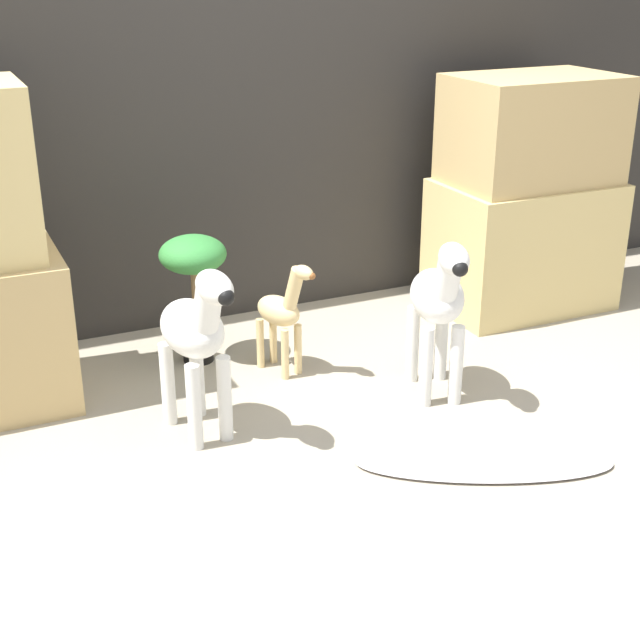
{
  "coord_description": "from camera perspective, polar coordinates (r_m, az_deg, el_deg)",
  "views": [
    {
      "loc": [
        -1.38,
        -2.48,
        1.69
      ],
      "look_at": [
        -0.06,
        0.37,
        0.39
      ],
      "focal_mm": 50.0,
      "sensor_mm": 36.0,
      "label": 1
    }
  ],
  "objects": [
    {
      "name": "rock_pillar_right",
      "position": [
        4.56,
        13.06,
        7.53
      ],
      "size": [
        0.85,
        0.56,
        1.16
      ],
      "color": "#D1B775",
      "rests_on": "ground_plane"
    },
    {
      "name": "surfboard",
      "position": [
        3.25,
        10.16,
        -8.9
      ],
      "size": [
        0.95,
        0.64,
        0.07
      ],
      "color": "silver",
      "rests_on": "ground_plane"
    },
    {
      "name": "potted_palm_front",
      "position": [
        3.86,
        -8.11,
        3.43
      ],
      "size": [
        0.29,
        0.29,
        0.58
      ],
      "color": "black",
      "rests_on": "ground_plane"
    },
    {
      "name": "wall_back",
      "position": [
        4.26,
        -5.8,
        14.45
      ],
      "size": [
        6.4,
        0.08,
        2.2
      ],
      "color": "#2D2B28",
      "rests_on": "ground_plane"
    },
    {
      "name": "zebra_right",
      "position": [
        3.54,
        7.64,
        1.22
      ],
      "size": [
        0.29,
        0.48,
        0.7
      ],
      "color": "silver",
      "rests_on": "ground_plane"
    },
    {
      "name": "giraffe_figurine",
      "position": [
        3.77,
        -2.46,
        0.51
      ],
      "size": [
        0.19,
        0.34,
        0.52
      ],
      "color": "#E0C184",
      "rests_on": "ground_plane"
    },
    {
      "name": "zebra_left",
      "position": [
        3.24,
        -7.9,
        -0.86
      ],
      "size": [
        0.25,
        0.48,
        0.7
      ],
      "color": "silver",
      "rests_on": "ground_plane"
    },
    {
      "name": "ground_plane",
      "position": [
        3.3,
        3.76,
        -8.31
      ],
      "size": [
        14.0,
        14.0,
        0.0
      ],
      "primitive_type": "plane",
      "color": "#9E937F"
    }
  ]
}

